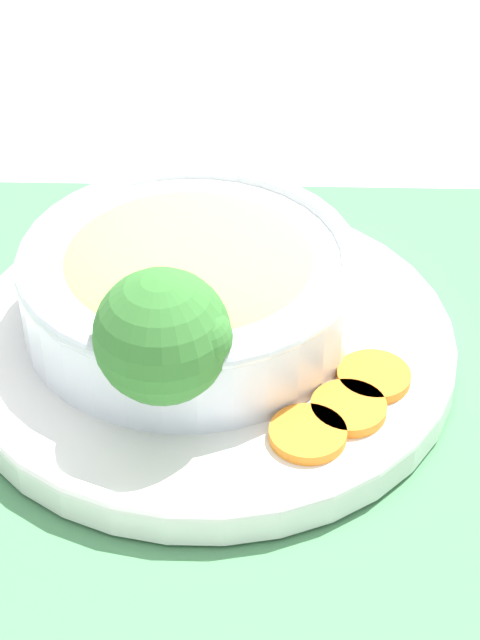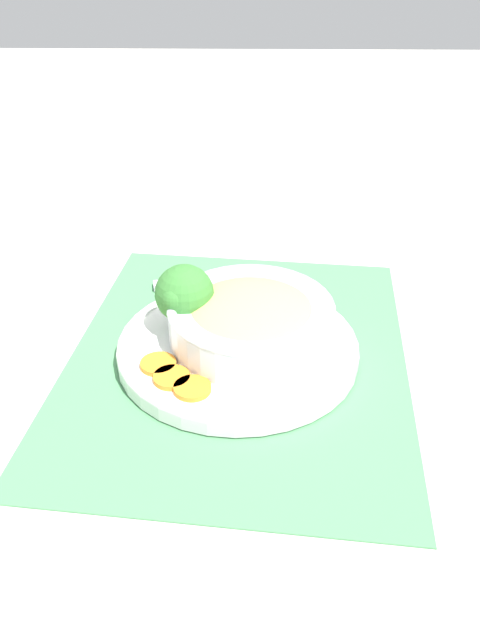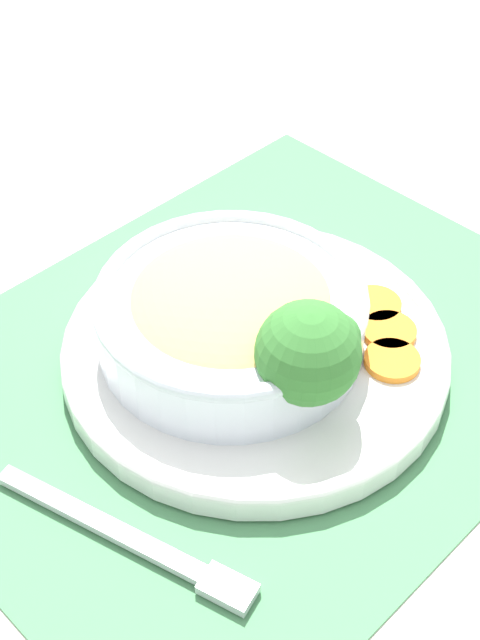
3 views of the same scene
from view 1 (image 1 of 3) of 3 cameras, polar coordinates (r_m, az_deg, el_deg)
The scene contains 8 objects.
ground_plane at distance 0.62m, azimuth -1.64°, elevation -2.27°, with size 4.00×4.00×0.00m, color beige.
placemat at distance 0.62m, azimuth -1.65°, elevation -2.12°, with size 0.52×0.44×0.00m.
plate at distance 0.61m, azimuth -1.67°, elevation -1.17°, with size 0.28×0.28×0.02m.
bowl at distance 0.60m, azimuth -2.71°, elevation 2.19°, with size 0.19×0.19×0.06m.
broccoli_floret at distance 0.53m, azimuth -4.11°, elevation -1.00°, with size 0.07×0.07×0.09m.
carrot_slice_near at distance 0.54m, azimuth 3.63°, elevation -6.08°, with size 0.04×0.04×0.01m.
carrot_slice_middle at distance 0.56m, azimuth 5.81°, elevation -4.70°, with size 0.04×0.04×0.01m.
carrot_slice_far at distance 0.58m, azimuth 7.15°, elevation -3.02°, with size 0.04×0.04×0.01m.
Camera 1 is at (0.02, 0.47, 0.40)m, focal length 60.00 mm.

